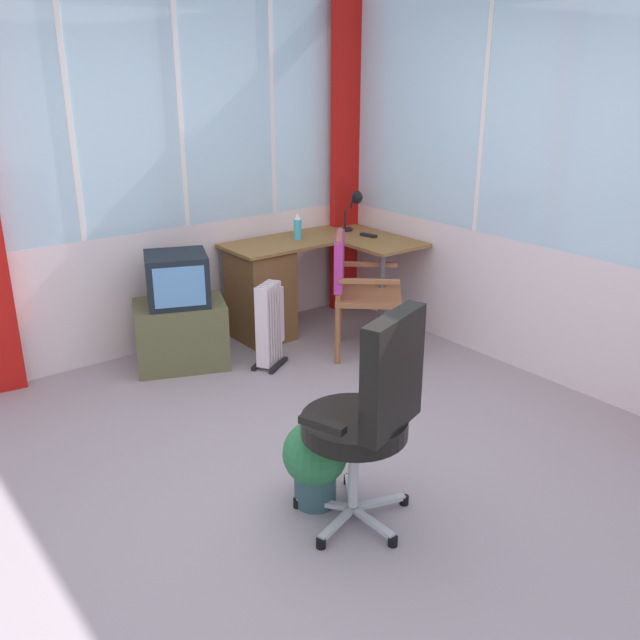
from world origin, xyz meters
name	(u,v)px	position (x,y,z in m)	size (l,w,h in m)	color
ground	(320,479)	(0.00, 0.00, -0.03)	(4.97, 5.33, 0.06)	gray
north_window_panel	(130,167)	(0.00, 2.19, 1.39)	(3.97, 0.07, 2.78)	silver
east_window_panel	(571,179)	(2.02, 0.00, 1.39)	(0.07, 4.33, 2.78)	silver
curtain_corner	(348,156)	(1.89, 2.06, 1.34)	(0.33, 0.07, 2.68)	red
desk	(270,286)	(0.92, 1.86, 0.41)	(1.36, 1.03, 0.75)	olive
desk_lamp	(356,205)	(1.80, 1.84, 0.97)	(0.23, 0.20, 0.34)	black
tv_remote	(368,235)	(1.73, 1.60, 0.76)	(0.04, 0.15, 0.02)	black
spray_bottle	(298,226)	(1.22, 1.88, 0.85)	(0.06, 0.06, 0.22)	#45B9D0
wooden_armchair	(352,279)	(1.21, 1.18, 0.59)	(0.68, 0.68, 0.92)	#935636
office_chair	(371,407)	(-0.07, -0.47, 0.62)	(0.63, 0.55, 1.08)	#B7B7BF
tv_on_stand	(180,317)	(0.08, 1.76, 0.37)	(0.76, 0.65, 0.84)	brown
space_heater	(270,324)	(0.60, 1.37, 0.32)	(0.33, 0.28, 0.62)	silver
potted_plant	(317,457)	(-0.17, -0.19, 0.26)	(0.32, 0.32, 0.45)	#304E55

